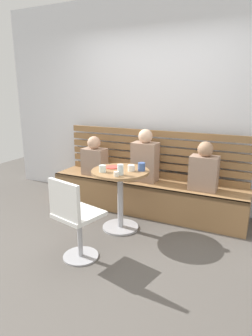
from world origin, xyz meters
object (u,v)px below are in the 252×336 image
booth_bench (145,196)px  person_child_middle (204,169)px  person_child_left (94,158)px  cup_espresso_small (116,174)px  cafe_table (120,188)px  plate_small (112,167)px  cup_glass_tall (120,170)px  cup_glass_short (103,169)px  person_adult (145,158)px  cup_mug_blue (142,167)px  white_chair (74,217)px  cup_ceramic_white (131,168)px

booth_bench → person_child_middle: person_child_middle is taller
person_child_left → person_child_middle: 1.57m
booth_bench → cup_espresso_small: bearing=-89.5°
cafe_table → plate_small: plate_small is taller
cup_glass_tall → cup_glass_short: bearing=176.1°
cafe_table → cup_glass_short: 0.34m
person_child_middle → booth_bench: bearing=179.0°
cup_glass_tall → plate_small: 0.33m
person_adult → cup_mug_blue: 0.58m
cup_glass_tall → white_chair: bearing=-105.6°
booth_bench → person_child_left: person_child_left is taller
white_chair → cup_mug_blue: size_ratio=8.95×
person_child_left → cup_glass_tall: size_ratio=4.71×
cup_mug_blue → cup_ceramic_white: 0.12m
person_child_middle → cup_glass_tall: 1.09m
person_child_middle → cup_espresso_small: 1.15m
booth_bench → cup_ceramic_white: 0.81m
person_child_left → cup_glass_short: size_ratio=7.07×
cup_glass_tall → cup_ceramic_white: bearing=78.8°
white_chair → cup_mug_blue: bearing=70.3°
booth_bench → cafe_table: cafe_table is taller
cup_ceramic_white → cup_glass_tall: cup_glass_tall is taller
cafe_table → cup_glass_tall: 0.34m
person_child_middle → cup_glass_short: (-1.00, -0.76, 0.07)m
person_adult → cup_glass_tall: size_ratio=5.90×
cup_glass_tall → cup_espresso_small: size_ratio=2.14×
person_child_left → booth_bench: bearing=2.1°
cafe_table → booth_bench: bearing=83.6°
booth_bench → cup_mug_blue: size_ratio=28.42×
cup_ceramic_white → cafe_table: bearing=-167.9°
person_child_left → plate_small: 0.79m
cup_mug_blue → cup_espresso_small: size_ratio=1.70×
booth_bench → cup_glass_short: cup_glass_short is taller
cafe_table → person_child_left: bearing=140.7°
cup_glass_tall → cup_espresso_small: (-0.01, -0.07, -0.03)m
booth_bench → cafe_table: 0.69m
cup_glass_short → plate_small: cup_glass_short is taller
booth_bench → white_chair: white_chair is taller
person_adult → white_chair: bearing=-95.6°
cafe_table → white_chair: bearing=-96.3°
white_chair → cup_ceramic_white: white_chair is taller
cup_glass_tall → plate_small: bearing=134.4°
cup_glass_short → cup_mug_blue: size_ratio=0.84×
cafe_table → cup_espresso_small: 0.36m
cup_espresso_small → plate_small: (-0.22, 0.31, -0.02)m
white_chair → cup_glass_short: 0.73m
cup_glass_short → cup_espresso_small: cup_glass_short is taller
booth_bench → cup_espresso_small: size_ratio=48.21×
cup_mug_blue → white_chair: bearing=-109.7°
cafe_table → cup_mug_blue: bearing=20.8°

